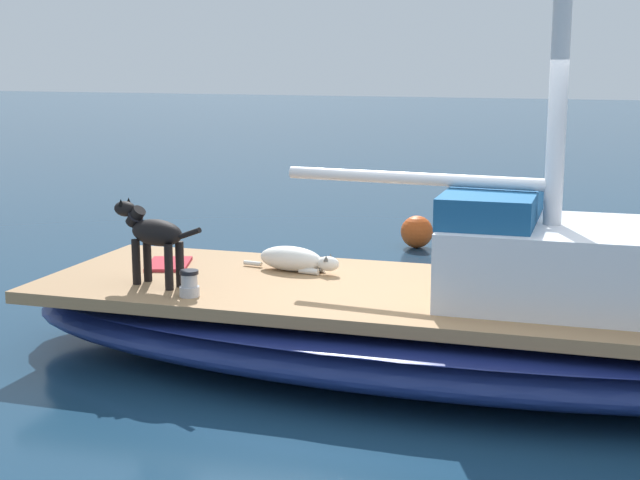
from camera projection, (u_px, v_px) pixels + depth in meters
name	position (u px, v px, depth m)	size (l,w,h in m)	color
ground_plane	(432.00, 370.00, 7.51)	(120.00, 120.00, 0.00)	navy
sailboat_main	(433.00, 330.00, 7.44)	(3.24, 7.46, 0.66)	navy
cabin_house	(580.00, 258.00, 7.00)	(1.62, 2.35, 0.84)	silver
dog_black	(153.00, 235.00, 7.54)	(0.31, 0.94, 0.70)	black
dog_white	(294.00, 259.00, 8.10)	(0.29, 0.95, 0.22)	silver
deck_winch	(189.00, 284.00, 7.22)	(0.16, 0.16, 0.21)	#B7B7BC
deck_towel	(169.00, 264.00, 8.33)	(0.56, 0.36, 0.03)	#C6333D
mooring_buoy	(417.00, 232.00, 12.45)	(0.44, 0.44, 0.44)	#E55119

